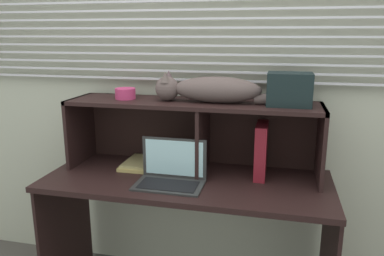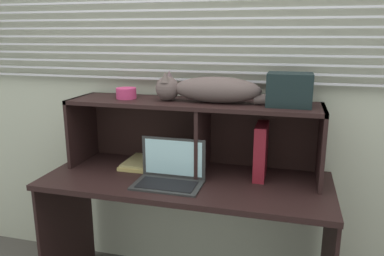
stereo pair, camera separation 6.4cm
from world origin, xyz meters
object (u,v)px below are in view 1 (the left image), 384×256
object	(u,v)px
laptop	(171,174)
storage_box	(289,89)
cat	(210,90)
small_basket	(125,94)
book_stack	(140,163)
binder_upright	(261,150)

from	to	relation	value
laptop	storage_box	xyz separation A→B (m)	(0.58, 0.22, 0.43)
storage_box	laptop	bearing A→B (deg)	-159.46
cat	laptop	xyz separation A→B (m)	(-0.16, -0.22, -0.42)
laptop	small_basket	world-z (taller)	small_basket
cat	book_stack	bearing A→B (deg)	-179.19
cat	binder_upright	distance (m)	0.43
binder_upright	small_basket	distance (m)	0.83
binder_upright	small_basket	xyz separation A→B (m)	(-0.78, 0.00, 0.28)
laptop	book_stack	bearing A→B (deg)	140.23
cat	binder_upright	size ratio (longest dim) A/B	2.72
cat	laptop	bearing A→B (deg)	-127.05
small_basket	cat	bearing A→B (deg)	-0.00
laptop	binder_upright	bearing A→B (deg)	25.75
laptop	storage_box	bearing A→B (deg)	20.54
binder_upright	storage_box	bearing A→B (deg)	0.00
laptop	small_basket	distance (m)	0.55
book_stack	cat	bearing A→B (deg)	0.81
cat	storage_box	distance (m)	0.41
cat	laptop	distance (m)	0.50
laptop	book_stack	world-z (taller)	laptop
cat	storage_box	size ratio (longest dim) A/B	3.56
laptop	small_basket	size ratio (longest dim) A/B	3.04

